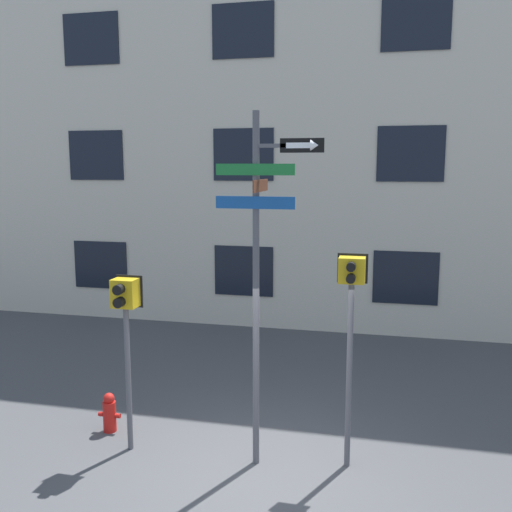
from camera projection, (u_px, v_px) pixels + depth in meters
ground_plane at (259, 478)px, 7.57m from camera, size 60.00×60.00×0.00m
building_facade at (327, 93)px, 13.70m from camera, size 24.00×0.63×11.70m
street_sign_pole at (261, 262)px, 7.51m from camera, size 1.40×0.80×4.80m
pedestrian_signal_left at (126, 314)px, 8.05m from camera, size 0.40×0.40×2.57m
pedestrian_signal_right at (351, 304)px, 7.54m from camera, size 0.40×0.40×2.96m
fire_hydrant at (109, 413)px, 8.88m from camera, size 0.36×0.20×0.62m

